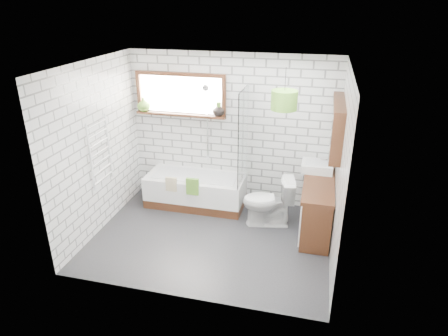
% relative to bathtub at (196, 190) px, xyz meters
% --- Properties ---
extents(floor, '(3.40, 2.60, 0.01)m').
position_rel_bathtub_xyz_m(floor, '(0.53, -0.94, -0.27)').
color(floor, '#252529').
rests_on(floor, ground).
extents(ceiling, '(3.40, 2.60, 0.01)m').
position_rel_bathtub_xyz_m(ceiling, '(0.53, -0.94, 2.24)').
color(ceiling, white).
rests_on(ceiling, ground).
extents(wall_back, '(3.40, 0.01, 2.50)m').
position_rel_bathtub_xyz_m(wall_back, '(0.53, 0.36, 0.99)').
color(wall_back, white).
rests_on(wall_back, ground).
extents(wall_front, '(3.40, 0.01, 2.50)m').
position_rel_bathtub_xyz_m(wall_front, '(0.53, -2.25, 0.99)').
color(wall_front, white).
rests_on(wall_front, ground).
extents(wall_left, '(0.01, 2.60, 2.50)m').
position_rel_bathtub_xyz_m(wall_left, '(-1.18, -0.94, 0.99)').
color(wall_left, white).
rests_on(wall_left, ground).
extents(wall_right, '(0.01, 2.60, 2.50)m').
position_rel_bathtub_xyz_m(wall_right, '(2.23, -0.94, 0.99)').
color(wall_right, white).
rests_on(wall_right, ground).
extents(window, '(1.52, 0.16, 0.68)m').
position_rel_bathtub_xyz_m(window, '(-0.32, 0.32, 1.54)').
color(window, '#361B0F').
rests_on(window, wall_back).
extents(towel_radiator, '(0.06, 0.52, 1.00)m').
position_rel_bathtub_xyz_m(towel_radiator, '(-1.13, -0.94, 0.94)').
color(towel_radiator, white).
rests_on(towel_radiator, wall_left).
extents(mirror_cabinet, '(0.16, 1.20, 0.70)m').
position_rel_bathtub_xyz_m(mirror_cabinet, '(2.15, -0.34, 1.39)').
color(mirror_cabinet, '#361B0F').
rests_on(mirror_cabinet, wall_right).
extents(shower_riser, '(0.02, 0.02, 1.30)m').
position_rel_bathtub_xyz_m(shower_riser, '(0.13, 0.32, 1.09)').
color(shower_riser, silver).
rests_on(shower_riser, wall_back).
extents(bathtub, '(1.63, 0.72, 0.53)m').
position_rel_bathtub_xyz_m(bathtub, '(0.00, 0.00, 0.00)').
color(bathtub, white).
rests_on(bathtub, floor).
extents(shower_screen, '(0.02, 0.72, 1.50)m').
position_rel_bathtub_xyz_m(shower_screen, '(0.79, 0.00, 1.01)').
color(shower_screen, white).
rests_on(shower_screen, bathtub).
extents(towel_green, '(0.20, 0.06, 0.28)m').
position_rel_bathtub_xyz_m(towel_green, '(0.07, -0.36, 0.24)').
color(towel_green, '#568E2A').
rests_on(towel_green, bathtub).
extents(towel_beige, '(0.18, 0.05, 0.23)m').
position_rel_bathtub_xyz_m(towel_beige, '(-0.29, -0.36, 0.24)').
color(towel_beige, tan).
rests_on(towel_beige, bathtub).
extents(vanity, '(0.44, 1.36, 0.78)m').
position_rel_bathtub_xyz_m(vanity, '(2.01, -0.33, 0.13)').
color(vanity, '#361B0F').
rests_on(vanity, floor).
extents(basin, '(0.47, 0.41, 0.14)m').
position_rel_bathtub_xyz_m(basin, '(1.95, 0.11, 0.59)').
color(basin, white).
rests_on(basin, vanity).
extents(tap, '(0.03, 0.03, 0.14)m').
position_rel_bathtub_xyz_m(tap, '(2.11, 0.11, 0.64)').
color(tap, silver).
rests_on(tap, vanity).
extents(toilet, '(0.57, 0.83, 0.78)m').
position_rel_bathtub_xyz_m(toilet, '(1.27, -0.35, 0.13)').
color(toilet, white).
rests_on(toilet, floor).
extents(vase_olive, '(0.27, 0.27, 0.22)m').
position_rel_bathtub_xyz_m(vase_olive, '(-0.97, 0.29, 1.33)').
color(vase_olive, '#5D942D').
rests_on(vase_olive, window).
extents(vase_dark, '(0.24, 0.24, 0.20)m').
position_rel_bathtub_xyz_m(vase_dark, '(0.33, 0.29, 1.32)').
color(vase_dark, black).
rests_on(vase_dark, window).
extents(bottle, '(0.07, 0.07, 0.22)m').
position_rel_bathtub_xyz_m(bottle, '(0.33, 0.29, 1.33)').
color(bottle, '#5D942D').
rests_on(bottle, window).
extents(pendant, '(0.33, 0.33, 0.24)m').
position_rel_bathtub_xyz_m(pendant, '(1.47, -0.88, 1.84)').
color(pendant, '#568E2A').
rests_on(pendant, ceiling).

